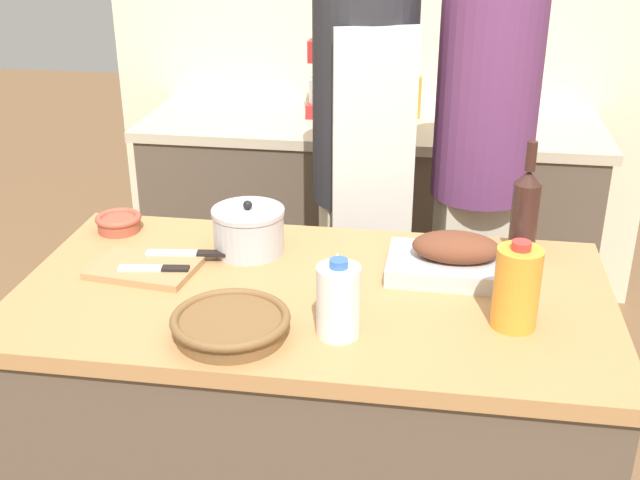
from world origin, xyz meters
The scene contains 19 objects.
kitchen_island centered at (0.00, 0.00, 0.45)m, with size 1.43×0.76×0.90m.
back_counter centered at (0.00, 1.46, 0.45)m, with size 1.86×0.60×0.90m.
back_wall centered at (0.00, 1.81, 1.27)m, with size 2.36×0.10×2.55m.
roasting_pan centered at (0.34, 0.13, 0.94)m, with size 0.34×0.21×0.11m.
wicker_basket centered at (-0.14, -0.24, 0.93)m, with size 0.26×0.26×0.05m.
cutting_board centered at (-0.44, 0.03, 0.91)m, with size 0.28×0.20×0.02m.
stock_pot centered at (-0.20, 0.19, 0.96)m, with size 0.19×0.19×0.14m.
mixing_bowl centered at (-0.59, 0.27, 0.93)m, with size 0.13×0.13×0.05m.
juice_jug centered at (0.46, -0.10, 0.99)m, with size 0.10×0.10×0.20m.
milk_jug centered at (0.09, -0.19, 0.98)m, with size 0.10×0.10×0.18m.
wine_bottle_green centered at (0.51, 0.31, 1.02)m, with size 0.07×0.07×0.30m.
wine_glass_left centered at (0.07, -0.05, 0.99)m, with size 0.07×0.07×0.13m.
knife_chef centered at (-0.34, 0.11, 0.92)m, with size 0.22×0.05×0.01m.
knife_paring centered at (-0.40, 0.01, 0.92)m, with size 0.18×0.05×0.01m.
stand_mixer centered at (-0.18, 1.52, 1.03)m, with size 0.18×0.14×0.31m.
condiment_bottle_tall centered at (0.55, 1.49, 0.96)m, with size 0.06×0.06×0.13m.
condiment_bottle_short centered at (0.17, 1.54, 0.99)m, with size 0.06×0.06×0.19m.
person_cook_aproned centered at (0.04, 0.81, 0.96)m, with size 0.34×0.36×1.72m.
person_cook_guest centered at (0.42, 0.80, 1.01)m, with size 0.32×0.32×1.80m.
Camera 1 is at (0.28, -1.68, 1.80)m, focal length 45.00 mm.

